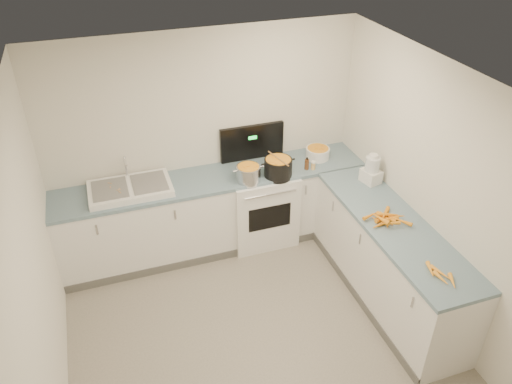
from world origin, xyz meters
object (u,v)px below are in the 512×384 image
object	(u,v)px
mixing_bowl	(318,153)
extract_bottle	(307,164)
steel_pot	(248,174)
stove	(260,204)
sink	(130,188)
food_processor	(372,170)
spice_jar	(313,166)
black_pot	(278,168)

from	to	relation	value
mixing_bowl	extract_bottle	world-z (taller)	mixing_bowl
steel_pot	stove	bearing A→B (deg)	41.68
sink	food_processor	xyz separation A→B (m)	(2.50, -0.65, 0.11)
mixing_bowl	spice_jar	world-z (taller)	mixing_bowl
steel_pot	mixing_bowl	distance (m)	0.95
mixing_bowl	food_processor	distance (m)	0.75
steel_pot	black_pot	world-z (taller)	black_pot
black_pot	food_processor	world-z (taller)	food_processor
spice_jar	mixing_bowl	bearing A→B (deg)	55.19
steel_pot	extract_bottle	xyz separation A→B (m)	(0.70, 0.02, -0.02)
stove	sink	world-z (taller)	stove
steel_pot	spice_jar	distance (m)	0.77
steel_pot	spice_jar	xyz separation A→B (m)	(0.77, -0.01, -0.04)
sink	extract_bottle	distance (m)	1.96
spice_jar	steel_pot	bearing A→B (deg)	179.39
stove	spice_jar	size ratio (longest dim) A/B	16.09
sink	extract_bottle	bearing A→B (deg)	-5.02
stove	extract_bottle	world-z (taller)	stove
stove	black_pot	distance (m)	0.60
black_pot	sink	bearing A→B (deg)	173.13
spice_jar	food_processor	distance (m)	0.66
steel_pot	mixing_bowl	xyz separation A→B (m)	(0.93, 0.22, -0.01)
extract_bottle	stove	bearing A→B (deg)	162.83
extract_bottle	food_processor	bearing A→B (deg)	-41.27
extract_bottle	spice_jar	world-z (taller)	extract_bottle
stove	mixing_bowl	bearing A→B (deg)	3.31
black_pot	extract_bottle	xyz separation A→B (m)	(0.36, 0.02, -0.03)
spice_jar	food_processor	xyz separation A→B (m)	(0.48, -0.45, 0.10)
black_pot	spice_jar	world-z (taller)	black_pot
sink	black_pot	distance (m)	1.61
black_pot	mixing_bowl	size ratio (longest dim) A/B	1.11
mixing_bowl	spice_jar	xyz separation A→B (m)	(-0.16, -0.23, -0.02)
stove	sink	size ratio (longest dim) A/B	1.58
stove	mixing_bowl	size ratio (longest dim) A/B	4.87
stove	spice_jar	world-z (taller)	stove
extract_bottle	spice_jar	size ratio (longest dim) A/B	1.46
black_pot	food_processor	xyz separation A→B (m)	(0.90, -0.46, 0.05)
stove	black_pot	size ratio (longest dim) A/B	4.39
sink	mixing_bowl	distance (m)	2.18
black_pot	spice_jar	xyz separation A→B (m)	(0.43, -0.01, -0.05)
stove	extract_bottle	size ratio (longest dim) A/B	11.02
sink	food_processor	bearing A→B (deg)	-14.58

